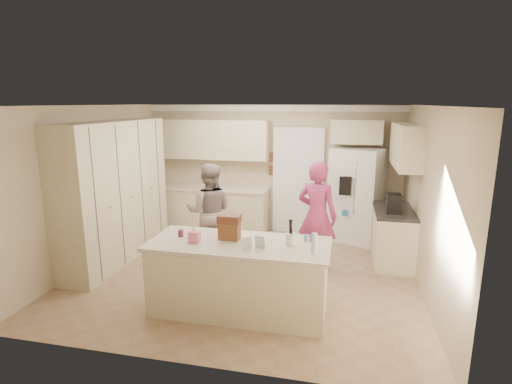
% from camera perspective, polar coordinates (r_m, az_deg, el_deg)
% --- Properties ---
extents(floor, '(5.20, 4.60, 0.02)m').
position_cam_1_polar(floor, '(6.44, -1.57, -11.64)').
color(floor, '#94785D').
rests_on(floor, ground).
extents(ceiling, '(5.20, 4.60, 0.02)m').
position_cam_1_polar(ceiling, '(5.87, -1.73, 12.36)').
color(ceiling, white).
rests_on(ceiling, wall_back).
extents(wall_back, '(5.20, 0.02, 2.60)m').
position_cam_1_polar(wall_back, '(8.24, 2.27, 3.30)').
color(wall_back, '#C4B293').
rests_on(wall_back, ground).
extents(wall_front, '(5.20, 0.02, 2.60)m').
position_cam_1_polar(wall_front, '(3.91, -9.98, -7.61)').
color(wall_front, '#C4B293').
rests_on(wall_front, ground).
extents(wall_left, '(0.02, 4.60, 2.60)m').
position_cam_1_polar(wall_left, '(7.11, -22.50, 0.82)').
color(wall_left, '#C4B293').
rests_on(wall_left, ground).
extents(wall_right, '(0.02, 4.60, 2.60)m').
position_cam_1_polar(wall_right, '(5.96, 23.47, -1.40)').
color(wall_right, '#C4B293').
rests_on(wall_right, ground).
extents(crown_back, '(5.20, 0.08, 0.12)m').
position_cam_1_polar(crown_back, '(8.08, 2.28, 11.88)').
color(crown_back, white).
rests_on(crown_back, wall_back).
extents(pantry_bank, '(0.60, 2.60, 2.35)m').
position_cam_1_polar(pantry_bank, '(7.13, -19.47, 0.07)').
color(pantry_bank, beige).
rests_on(pantry_bank, floor).
extents(back_base_cab, '(2.20, 0.60, 0.88)m').
position_cam_1_polar(back_base_cab, '(8.41, -5.91, -2.56)').
color(back_base_cab, beige).
rests_on(back_base_cab, floor).
extents(back_countertop, '(2.24, 0.63, 0.04)m').
position_cam_1_polar(back_countertop, '(8.29, -6.00, 0.49)').
color(back_countertop, beige).
rests_on(back_countertop, back_base_cab).
extents(back_upper_cab, '(2.20, 0.35, 0.80)m').
position_cam_1_polar(back_upper_cab, '(8.27, -5.86, 7.47)').
color(back_upper_cab, beige).
rests_on(back_upper_cab, wall_back).
extents(doorway_opening, '(0.90, 0.06, 2.10)m').
position_cam_1_polar(doorway_opening, '(8.18, 6.01, 1.39)').
color(doorway_opening, black).
rests_on(doorway_opening, floor).
extents(doorway_casing, '(1.02, 0.03, 2.22)m').
position_cam_1_polar(doorway_casing, '(8.14, 5.98, 1.34)').
color(doorway_casing, white).
rests_on(doorway_casing, floor).
extents(wall_frame_upper, '(0.15, 0.02, 0.20)m').
position_cam_1_polar(wall_frame_upper, '(8.16, 2.37, 4.98)').
color(wall_frame_upper, brown).
rests_on(wall_frame_upper, wall_back).
extents(wall_frame_lower, '(0.15, 0.02, 0.20)m').
position_cam_1_polar(wall_frame_lower, '(8.20, 2.35, 3.12)').
color(wall_frame_lower, brown).
rests_on(wall_frame_lower, wall_back).
extents(refrigerator, '(1.10, 0.99, 1.80)m').
position_cam_1_polar(refrigerator, '(7.89, 14.15, -0.46)').
color(refrigerator, white).
rests_on(refrigerator, floor).
extents(fridge_seam, '(0.02, 0.02, 1.78)m').
position_cam_1_polar(fridge_seam, '(7.55, 14.21, -1.06)').
color(fridge_seam, gray).
rests_on(fridge_seam, refrigerator).
extents(fridge_dispenser, '(0.22, 0.03, 0.35)m').
position_cam_1_polar(fridge_dispenser, '(7.48, 12.63, 0.86)').
color(fridge_dispenser, black).
rests_on(fridge_dispenser, refrigerator).
extents(fridge_handle_l, '(0.02, 0.02, 0.85)m').
position_cam_1_polar(fridge_handle_l, '(7.50, 13.89, 0.04)').
color(fridge_handle_l, silver).
rests_on(fridge_handle_l, refrigerator).
extents(fridge_handle_r, '(0.02, 0.02, 0.85)m').
position_cam_1_polar(fridge_handle_r, '(7.50, 14.66, 0.01)').
color(fridge_handle_r, silver).
rests_on(fridge_handle_r, refrigerator).
extents(over_fridge_cab, '(0.95, 0.35, 0.45)m').
position_cam_1_polar(over_fridge_cab, '(7.84, 14.16, 8.34)').
color(over_fridge_cab, beige).
rests_on(over_fridge_cab, wall_back).
extents(right_base_cab, '(0.60, 1.20, 0.88)m').
position_cam_1_polar(right_base_cab, '(7.10, 18.92, -6.11)').
color(right_base_cab, beige).
rests_on(right_base_cab, floor).
extents(right_countertop, '(0.63, 1.24, 0.04)m').
position_cam_1_polar(right_countertop, '(6.97, 19.11, -2.52)').
color(right_countertop, '#2D2B28').
rests_on(right_countertop, right_base_cab).
extents(right_upper_cab, '(0.35, 1.50, 0.70)m').
position_cam_1_polar(right_upper_cab, '(7.00, 20.66, 6.19)').
color(right_upper_cab, beige).
rests_on(right_upper_cab, wall_right).
extents(coffee_maker, '(0.22, 0.28, 0.30)m').
position_cam_1_polar(coffee_maker, '(6.73, 19.06, -1.54)').
color(coffee_maker, black).
rests_on(coffee_maker, right_countertop).
extents(island_base, '(2.20, 0.90, 0.88)m').
position_cam_1_polar(island_base, '(5.24, -2.41, -12.19)').
color(island_base, beige).
rests_on(island_base, floor).
extents(island_top, '(2.28, 0.96, 0.05)m').
position_cam_1_polar(island_top, '(5.07, -2.46, -7.46)').
color(island_top, beige).
rests_on(island_top, island_base).
extents(utensil_crock, '(0.13, 0.13, 0.15)m').
position_cam_1_polar(utensil_crock, '(4.96, 5.01, -6.72)').
color(utensil_crock, white).
rests_on(utensil_crock, island_top).
extents(tissue_box, '(0.13, 0.13, 0.14)m').
position_cam_1_polar(tissue_box, '(5.11, -8.77, -6.30)').
color(tissue_box, pink).
rests_on(tissue_box, island_top).
extents(tissue_plume, '(0.08, 0.08, 0.08)m').
position_cam_1_polar(tissue_plume, '(5.07, -8.81, -5.12)').
color(tissue_plume, white).
rests_on(tissue_plume, tissue_box).
extents(dollhouse_body, '(0.26, 0.18, 0.22)m').
position_cam_1_polar(dollhouse_body, '(5.15, -3.81, -5.54)').
color(dollhouse_body, brown).
rests_on(dollhouse_body, island_top).
extents(dollhouse_roof, '(0.28, 0.20, 0.10)m').
position_cam_1_polar(dollhouse_roof, '(5.10, -3.83, -3.84)').
color(dollhouse_roof, '#592D1E').
rests_on(dollhouse_roof, dollhouse_body).
extents(jam_jar, '(0.07, 0.07, 0.09)m').
position_cam_1_polar(jam_jar, '(5.34, -10.70, -5.81)').
color(jam_jar, '#59263F').
rests_on(jam_jar, island_top).
extents(greeting_card_a, '(0.12, 0.06, 0.16)m').
position_cam_1_polar(greeting_card_a, '(4.81, -1.35, -7.23)').
color(greeting_card_a, white).
rests_on(greeting_card_a, island_top).
extents(greeting_card_b, '(0.12, 0.05, 0.16)m').
position_cam_1_polar(greeting_card_b, '(4.83, 0.54, -7.16)').
color(greeting_card_b, silver).
rests_on(greeting_card_b, island_top).
extents(water_bottle, '(0.07, 0.07, 0.24)m').
position_cam_1_polar(water_bottle, '(4.73, 8.33, -7.21)').
color(water_bottle, silver).
rests_on(water_bottle, island_top).
extents(shaker_salt, '(0.05, 0.05, 0.09)m').
position_cam_1_polar(shaker_salt, '(5.11, 7.16, -6.53)').
color(shaker_salt, teal).
rests_on(shaker_salt, island_top).
extents(shaker_pepper, '(0.05, 0.05, 0.09)m').
position_cam_1_polar(shaker_pepper, '(5.11, 7.94, -6.57)').
color(shaker_pepper, teal).
rests_on(shaker_pepper, island_top).
extents(teen_boy, '(0.90, 0.75, 1.65)m').
position_cam_1_polar(teen_boy, '(6.84, -6.65, -2.80)').
color(teen_boy, gray).
rests_on(teen_boy, floor).
extents(teen_girl, '(0.74, 0.60, 1.77)m').
position_cam_1_polar(teen_girl, '(6.39, 8.71, -3.42)').
color(teen_girl, '#C63B9A').
rests_on(teen_girl, floor).
extents(fridge_magnets, '(0.76, 0.02, 1.44)m').
position_cam_1_polar(fridge_magnets, '(7.54, 14.21, -1.08)').
color(fridge_magnets, tan).
rests_on(fridge_magnets, refrigerator).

